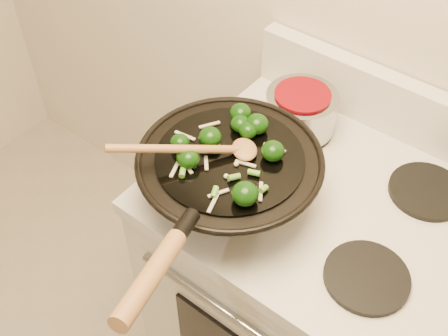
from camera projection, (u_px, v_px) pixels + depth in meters
The scene contains 5 objects.
stove at pixel (308, 294), 1.66m from camera, with size 0.78×0.67×1.08m.
wok at pixel (229, 176), 1.26m from camera, with size 0.42×0.68×0.23m.
stirfry at pixel (229, 145), 1.22m from camera, with size 0.28×0.29×0.05m.
wooden_spoon at pixel (206, 149), 1.20m from camera, with size 0.24×0.27×0.08m.
saucepan at pixel (301, 111), 1.43m from camera, with size 0.18×0.29×0.11m.
Camera 1 is at (0.31, 0.34, 1.93)m, focal length 45.00 mm.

